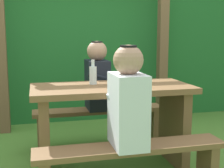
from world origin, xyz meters
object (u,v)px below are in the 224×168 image
at_px(bench_far, 99,119).
at_px(person_black_coat, 97,78).
at_px(person_white_shirt, 128,100).
at_px(bench_near, 131,161).
at_px(picnic_table, 112,113).
at_px(cell_phone, 129,82).
at_px(drinking_glass, 138,82).
at_px(bottle_left, 93,74).

xyz_separation_m(bench_far, person_black_coat, (-0.02, -0.00, 0.45)).
bearing_deg(person_white_shirt, bench_near, -6.99).
xyz_separation_m(picnic_table, cell_phone, (0.20, 0.13, 0.25)).
bearing_deg(cell_phone, drinking_glass, -57.54).
height_order(person_black_coat, cell_phone, person_black_coat).
bearing_deg(person_white_shirt, picnic_table, 87.31).
height_order(picnic_table, bottle_left, bottle_left).
bearing_deg(cell_phone, bottle_left, -144.47).
bearing_deg(person_white_shirt, bottle_left, 99.82).
relative_size(bench_far, drinking_glass, 16.65).
relative_size(person_white_shirt, drinking_glass, 8.56).
height_order(person_white_shirt, drinking_glass, person_white_shirt).
xyz_separation_m(person_white_shirt, cell_phone, (0.23, 0.71, 0.02)).
bearing_deg(bench_far, picnic_table, -90.00).
relative_size(bench_far, person_black_coat, 1.95).
height_order(bench_near, drinking_glass, drinking_glass).
bearing_deg(cell_phone, person_black_coat, 149.68).
xyz_separation_m(bench_near, bench_far, (0.00, 1.16, 0.00)).
height_order(person_white_shirt, cell_phone, person_white_shirt).
height_order(bench_near, bench_far, same).
height_order(bench_near, bottle_left, bottle_left).
bearing_deg(bench_near, person_white_shirt, 173.01).
height_order(bottle_left, cell_phone, bottle_left).
bearing_deg(picnic_table, person_black_coat, 91.88).
xyz_separation_m(bench_near, person_black_coat, (-0.02, 1.15, 0.45)).
xyz_separation_m(bench_far, drinking_glass, (0.19, -0.71, 0.50)).
relative_size(picnic_table, cell_phone, 10.00).
distance_m(person_black_coat, bottle_left, 0.48).
bearing_deg(person_white_shirt, drinking_glass, 63.55).
relative_size(bottle_left, cell_phone, 1.58).
xyz_separation_m(bench_far, person_white_shirt, (-0.03, -1.15, 0.45)).
relative_size(person_white_shirt, cell_phone, 5.14).
bearing_deg(picnic_table, bench_far, 90.00).
distance_m(person_black_coat, drinking_glass, 0.74).
distance_m(bench_near, drinking_glass, 0.70).
distance_m(drinking_glass, bottle_left, 0.43).
bearing_deg(cell_phone, bench_far, 147.53).
xyz_separation_m(bench_near, bottle_left, (-0.15, 0.70, 0.55)).
xyz_separation_m(picnic_table, bench_near, (0.00, -0.58, -0.21)).
bearing_deg(person_black_coat, bench_near, -89.06).
distance_m(bench_far, cell_phone, 0.68).
relative_size(bench_far, bottle_left, 6.32).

